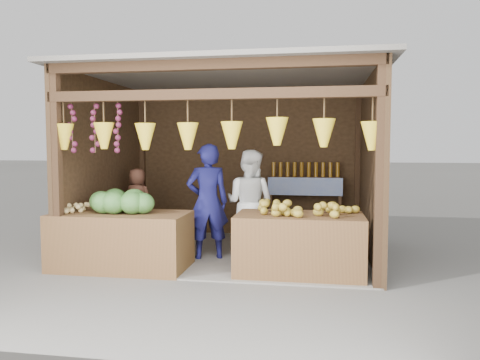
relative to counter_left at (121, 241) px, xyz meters
name	(u,v)px	position (x,y,z in m)	size (l,w,h in m)	color
ground	(231,253)	(1.26, 1.09, -0.37)	(80.00, 80.00, 0.00)	#514F49
stall_structure	(229,142)	(1.23, 1.04, 1.30)	(4.30, 3.30, 2.66)	slate
back_shelf	(305,189)	(2.31, 2.37, 0.51)	(1.25, 0.32, 1.32)	#382314
counter_left	(121,241)	(0.00, 0.00, 0.00)	(1.75, 0.85, 0.73)	#533A1B
counter_right	(299,245)	(2.31, 0.09, 0.01)	(1.57, 0.85, 0.76)	#4D2D19
stool	(138,239)	(-0.28, 1.27, -0.23)	(0.29, 0.29, 0.27)	black
man_standing	(208,202)	(1.00, 0.67, 0.45)	(0.60, 0.39, 1.63)	#15154F
woman_standing	(250,203)	(1.55, 0.99, 0.41)	(0.75, 0.59, 1.55)	white
vendor_seated	(138,199)	(-0.28, 1.27, 0.39)	(0.48, 0.31, 0.98)	#553022
melon_pile	(120,201)	(0.00, 0.00, 0.53)	(1.00, 0.50, 0.32)	#1A5115
tanfruit_pile	(75,207)	(-0.61, -0.06, 0.43)	(0.34, 0.40, 0.13)	olive
mango_pile	(307,206)	(2.40, 0.04, 0.50)	(1.40, 0.64, 0.22)	#B66718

